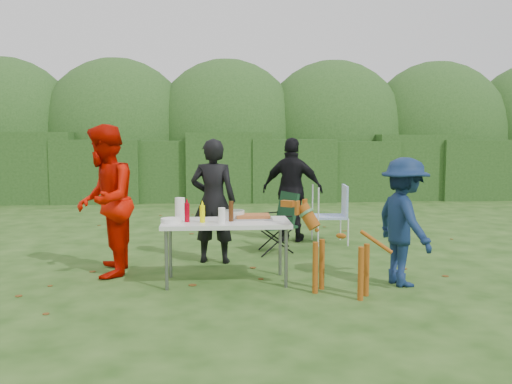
{
  "coord_description": "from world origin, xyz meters",
  "views": [
    {
      "loc": [
        -0.39,
        -6.57,
        1.75
      ],
      "look_at": [
        0.17,
        0.53,
        1.0
      ],
      "focal_mm": 38.0,
      "sensor_mm": 36.0,
      "label": 1
    }
  ],
  "objects": [
    {
      "name": "food_tray",
      "position": [
        0.08,
        -0.12,
        0.75
      ],
      "size": [
        0.45,
        0.3,
        0.02
      ],
      "primitive_type": "cube",
      "color": "#B7B7BA",
      "rests_on": "folding_table"
    },
    {
      "name": "hedge_row",
      "position": [
        0.0,
        8.0,
        0.85
      ],
      "size": [
        22.0,
        1.4,
        1.7
      ],
      "primitive_type": "cube",
      "color": "#23471C",
      "rests_on": "ground"
    },
    {
      "name": "mustard_bottle",
      "position": [
        -0.52,
        -0.33,
        0.84
      ],
      "size": [
        0.06,
        0.06,
        0.2
      ],
      "primitive_type": "cylinder",
      "color": "#FCFF00",
      "rests_on": "folding_table"
    },
    {
      "name": "child",
      "position": [
        1.81,
        -0.51,
        0.75
      ],
      "size": [
        0.74,
        1.06,
        1.49
      ],
      "primitive_type": "imported",
      "rotation": [
        0.0,
        0.0,
        1.77
      ],
      "color": "#102348",
      "rests_on": "ground"
    },
    {
      "name": "beer_bottle",
      "position": [
        -0.19,
        -0.27,
        0.86
      ],
      "size": [
        0.06,
        0.06,
        0.24
      ],
      "primitive_type": "cylinder",
      "color": "#47230F",
      "rests_on": "folding_table"
    },
    {
      "name": "cup_stack",
      "position": [
        -0.3,
        -0.41,
        0.83
      ],
      "size": [
        0.08,
        0.08,
        0.18
      ],
      "primitive_type": "cylinder",
      "color": "white",
      "rests_on": "folding_table"
    },
    {
      "name": "ketchup_bottle",
      "position": [
        -0.7,
        -0.28,
        0.85
      ],
      "size": [
        0.06,
        0.06,
        0.22
      ],
      "primitive_type": "cylinder",
      "color": "#9E0010",
      "rests_on": "folding_table"
    },
    {
      "name": "lawn_chair",
      "position": [
        1.48,
        1.98,
        0.48
      ],
      "size": [
        0.61,
        0.61,
        0.96
      ],
      "primitive_type": null,
      "rotation": [
        0.0,
        0.0,
        3.06
      ],
      "color": "#4B79D5",
      "rests_on": "ground"
    },
    {
      "name": "camping_chair",
      "position": [
        0.53,
        1.39,
        0.45
      ],
      "size": [
        0.75,
        0.75,
        0.9
      ],
      "primitive_type": null,
      "rotation": [
        0.0,
        0.0,
        3.56
      ],
      "color": "#14371F",
      "rests_on": "ground"
    },
    {
      "name": "ground",
      "position": [
        0.0,
        0.0,
        0.0
      ],
      "size": [
        80.0,
        80.0,
        0.0
      ],
      "primitive_type": "plane",
      "color": "#1E4211"
    },
    {
      "name": "plate_stack",
      "position": [
        -0.89,
        -0.31,
        0.77
      ],
      "size": [
        0.24,
        0.24,
        0.05
      ],
      "primitive_type": "cylinder",
      "color": "white",
      "rests_on": "folding_table"
    },
    {
      "name": "paper_towel_roll",
      "position": [
        -0.8,
        -0.06,
        0.87
      ],
      "size": [
        0.12,
        0.12,
        0.26
      ],
      "primitive_type": "cylinder",
      "color": "white",
      "rests_on": "folding_table"
    },
    {
      "name": "dog",
      "position": [
        0.99,
        -0.84,
        0.5
      ],
      "size": [
        1.1,
        0.94,
        0.99
      ],
      "primitive_type": null,
      "rotation": [
        0.0,
        0.0,
        2.54
      ],
      "color": "#924912",
      "rests_on": "ground"
    },
    {
      "name": "pasta_bowl",
      "position": [
        -0.15,
        -0.06,
        0.79
      ],
      "size": [
        0.26,
        0.26,
        0.1
      ],
      "primitive_type": "cylinder",
      "color": "silver",
      "rests_on": "folding_table"
    },
    {
      "name": "person_black_puffy",
      "position": [
        0.9,
        2.22,
        0.85
      ],
      "size": [
        1.08,
        0.75,
        1.71
      ],
      "primitive_type": "imported",
      "rotation": [
        0.0,
        0.0,
        2.78
      ],
      "color": "black",
      "rests_on": "ground"
    },
    {
      "name": "person_red_jacket",
      "position": [
        -1.74,
        0.2,
        0.94
      ],
      "size": [
        0.78,
        0.96,
        1.88
      ],
      "primitive_type": "imported",
      "rotation": [
        0.0,
        0.0,
        -1.5
      ],
      "color": "#C30D00",
      "rests_on": "ground"
    },
    {
      "name": "shrub_backdrop",
      "position": [
        0.0,
        9.6,
        1.6
      ],
      "size": [
        20.0,
        2.6,
        3.2
      ],
      "primitive_type": "ellipsoid",
      "color": "#3D6628",
      "rests_on": "ground"
    },
    {
      "name": "focaccia_bread",
      "position": [
        0.08,
        -0.12,
        0.78
      ],
      "size": [
        0.4,
        0.26,
        0.04
      ],
      "primitive_type": "cube",
      "color": "#AF5E2B",
      "rests_on": "food_tray"
    },
    {
      "name": "folding_table",
      "position": [
        -0.25,
        -0.24,
        0.69
      ],
      "size": [
        1.5,
        0.7,
        0.74
      ],
      "color": "silver",
      "rests_on": "ground"
    },
    {
      "name": "person_cook",
      "position": [
        -0.4,
        0.8,
        0.85
      ],
      "size": [
        0.69,
        0.51,
        1.71
      ],
      "primitive_type": "imported",
      "rotation": [
        0.0,
        0.0,
        2.96
      ],
      "color": "black",
      "rests_on": "ground"
    }
  ]
}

